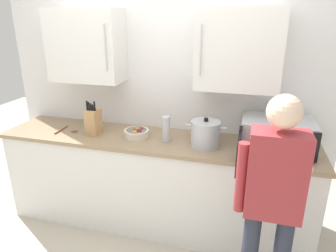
# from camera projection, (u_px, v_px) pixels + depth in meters

# --- Properties ---
(back_wall_tiled) EXTENTS (3.23, 0.44, 2.58)m
(back_wall_tiled) POSITION_uv_depth(u_px,v_px,m) (163.00, 81.00, 2.91)
(back_wall_tiled) COLOR white
(back_wall_tiled) RESTS_ON ground_plane
(counter_unit) EXTENTS (2.93, 0.63, 0.93)m
(counter_unit) POSITION_uv_depth(u_px,v_px,m) (155.00, 182.00, 2.95)
(counter_unit) COLOR white
(counter_unit) RESTS_ON ground_plane
(microwave_oven) EXTENTS (0.59, 0.83, 0.26)m
(microwave_oven) POSITION_uv_depth(u_px,v_px,m) (273.00, 135.00, 2.52)
(microwave_oven) COLOR #B7BABF
(microwave_oven) RESTS_ON counter_unit
(wooden_spoon) EXTENTS (0.19, 0.22, 0.02)m
(wooden_spoon) POSITION_uv_depth(u_px,v_px,m) (68.00, 130.00, 2.97)
(wooden_spoon) COLOR brown
(wooden_spoon) RESTS_ON counter_unit
(knife_block) EXTENTS (0.11, 0.15, 0.33)m
(knife_block) POSITION_uv_depth(u_px,v_px,m) (93.00, 122.00, 2.86)
(knife_block) COLOR tan
(knife_block) RESTS_ON counter_unit
(stock_pot) EXTENTS (0.35, 0.25, 0.26)m
(stock_pot) POSITION_uv_depth(u_px,v_px,m) (205.00, 134.00, 2.59)
(stock_pot) COLOR #B7BABF
(stock_pot) RESTS_ON counter_unit
(thermos_flask) EXTENTS (0.08, 0.08, 0.23)m
(thermos_flask) POSITION_uv_depth(u_px,v_px,m) (166.00, 129.00, 2.68)
(thermos_flask) COLOR #B7BABF
(thermos_flask) RESTS_ON counter_unit
(fruit_bowl) EXTENTS (0.23, 0.23, 0.10)m
(fruit_bowl) POSITION_uv_depth(u_px,v_px,m) (137.00, 133.00, 2.81)
(fruit_bowl) COLOR beige
(fruit_bowl) RESTS_ON counter_unit
(person_figure) EXTENTS (0.44, 0.57, 1.58)m
(person_figure) POSITION_uv_depth(u_px,v_px,m) (273.00, 194.00, 1.88)
(person_figure) COLOR #282D3D
(person_figure) RESTS_ON ground_plane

